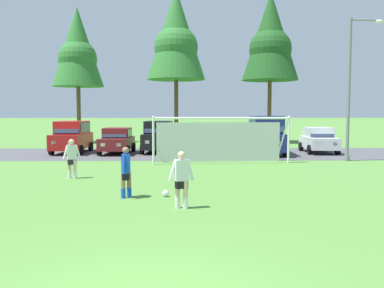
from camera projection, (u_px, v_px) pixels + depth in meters
ground_plane at (172, 168)px, 20.61m from camera, size 400.00×400.00×0.00m
parking_lot_strip at (175, 154)px, 27.93m from camera, size 52.00×8.40×0.01m
soccer_ball at (166, 193)px, 13.61m from camera, size 0.22×0.22×0.22m
soccer_goal at (220, 139)px, 23.06m from camera, size 7.56×2.60×2.57m
player_striker_near at (126, 172)px, 13.43m from camera, size 0.31×0.73×1.64m
player_midfield_center at (181, 180)px, 11.90m from camera, size 0.75×0.34×1.64m
player_defender_far at (72, 159)px, 17.37m from camera, size 0.74×0.36×1.64m
parked_car_slot_far_left at (72, 136)px, 28.43m from camera, size 2.15×4.61×2.16m
parked_car_slot_left at (117, 140)px, 27.95m from camera, size 2.12×4.25×1.72m
parked_car_slot_center_left at (159, 136)px, 28.88m from camera, size 2.28×4.67×2.16m
parked_car_slot_center at (217, 140)px, 28.37m from camera, size 2.15×4.26×1.72m
parked_car_slot_center_right at (266, 134)px, 27.43m from camera, size 2.40×4.90×2.52m
parked_car_slot_right at (319, 140)px, 28.55m from camera, size 2.22×4.30×1.72m
tree_left_edge at (78, 49)px, 37.68m from camera, size 4.59×4.59×12.25m
tree_mid_left at (176, 37)px, 35.90m from camera, size 5.03×5.03×13.40m
tree_center_back at (270, 39)px, 37.73m from camera, size 5.10×5.10×13.61m
street_lamp at (352, 88)px, 23.46m from camera, size 2.00×0.32×7.97m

